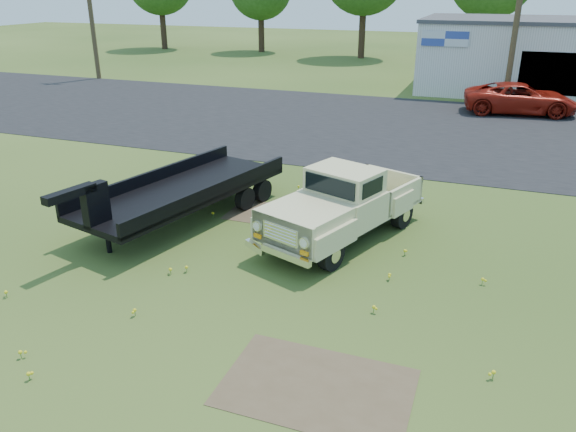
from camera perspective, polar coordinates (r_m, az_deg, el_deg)
The scene contains 10 objects.
ground at distance 12.12m, azimuth 0.47°, elevation -6.91°, with size 140.00×140.00×0.00m, color #2E4616.
asphalt_lot at distance 25.88m, azimuth 12.00°, elevation 8.72°, with size 90.00×14.00×0.02m, color black.
dirt_patch_a at distance 9.37m, azimuth 2.94°, elevation -16.97°, with size 3.00×2.00×0.01m, color brown.
dirt_patch_b at distance 15.72m, azimuth -2.04°, elevation 0.23°, with size 2.20×1.60×0.01m, color brown.
commercial_building at distance 37.20m, azimuth 24.82°, elevation 14.58°, with size 14.20×8.20×4.15m.
utility_pole_west at distance 40.94m, azimuth -19.47°, elevation 19.43°, with size 1.60×0.30×9.00m.
utility_pole_mid at distance 31.96m, azimuth 22.31°, elevation 18.52°, with size 1.60×0.30×9.00m.
vintage_pickup_truck at distance 13.93m, azimuth 5.68°, elevation 1.23°, with size 1.98×5.09×1.85m, color #C2B682, non-canonical shape.
flatbed_trailer at distance 15.35m, azimuth -10.66°, elevation 2.99°, with size 2.26×6.78×1.85m, color black, non-canonical shape.
red_pickup at distance 30.39m, azimuth 22.52°, elevation 10.95°, with size 2.44×5.30×1.47m, color maroon.
Camera 1 is at (3.58, -9.93, 5.95)m, focal length 35.00 mm.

